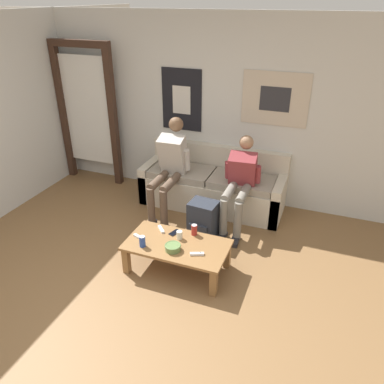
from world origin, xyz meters
name	(u,v)px	position (x,y,z in m)	size (l,w,h in m)	color
ground_plane	(107,321)	(0.00, 0.00, 0.00)	(18.00, 18.00, 0.00)	brown
wall_back	(207,110)	(0.00, 2.81, 1.28)	(10.00, 0.07, 2.55)	silver
door_frame	(87,107)	(-1.85, 2.59, 1.20)	(1.00, 0.10, 2.15)	#382319
couch	(213,186)	(0.23, 2.45, 0.29)	(1.99, 0.71, 0.81)	beige
coffee_table	(177,248)	(0.32, 0.93, 0.29)	(1.11, 0.59, 0.34)	olive
person_seated_adult	(170,165)	(-0.27, 2.09, 0.70)	(0.47, 0.95, 1.28)	brown
person_seated_teen	(240,181)	(0.70, 2.08, 0.63)	(0.47, 0.88, 1.15)	gray
backpack	(203,221)	(0.37, 1.64, 0.23)	(0.36, 0.33, 0.48)	#282D38
ceramic_bowl	(173,247)	(0.33, 0.82, 0.38)	(0.17, 0.17, 0.07)	#607F47
pillar_candle	(179,235)	(0.31, 1.03, 0.39)	(0.07, 0.07, 0.11)	silver
drink_can_blue	(142,241)	(0.00, 0.76, 0.40)	(0.07, 0.07, 0.12)	#28479E
drink_can_red	(194,230)	(0.43, 1.17, 0.40)	(0.07, 0.07, 0.12)	maroon
game_controller_near_left	(197,254)	(0.59, 0.83, 0.35)	(0.15, 0.09, 0.03)	white
game_controller_near_right	(161,229)	(0.05, 1.11, 0.35)	(0.12, 0.13, 0.03)	white
game_controller_far_center	(139,237)	(-0.11, 0.88, 0.35)	(0.15, 0.08, 0.03)	white
cell_phone	(175,233)	(0.22, 1.11, 0.35)	(0.11, 0.15, 0.01)	black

